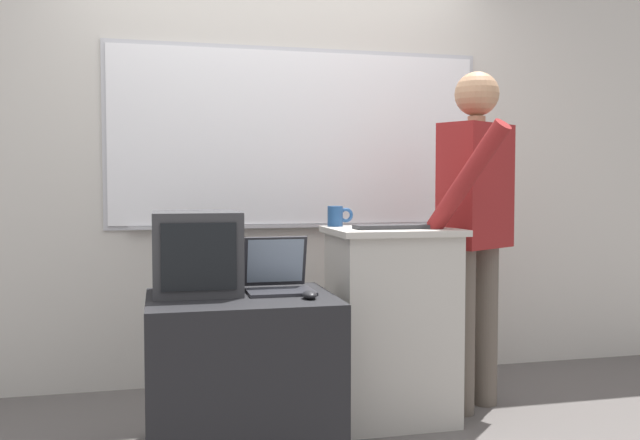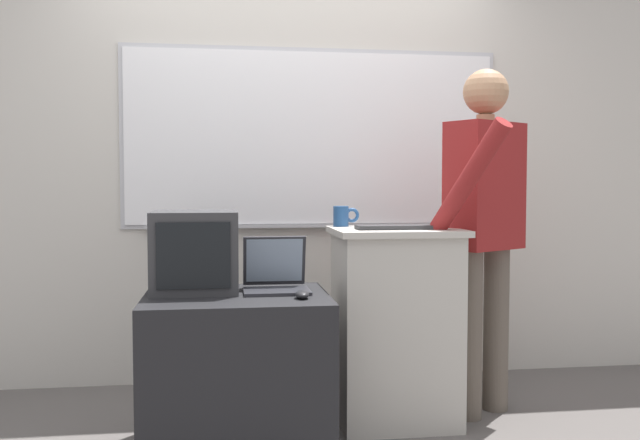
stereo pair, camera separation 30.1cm
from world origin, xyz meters
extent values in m
cube|color=beige|center=(0.00, 1.36, 1.36)|extent=(6.40, 0.12, 2.72)
cube|color=#B7B7BC|center=(0.16, 1.29, 1.45)|extent=(2.23, 0.02, 1.06)
cube|color=white|center=(0.16, 1.29, 1.45)|extent=(2.18, 0.02, 1.01)
cube|color=#B7B7BC|center=(0.16, 1.27, 0.93)|extent=(1.96, 0.04, 0.02)
cube|color=#BCB7AD|center=(0.47, 0.50, 0.46)|extent=(0.57, 0.48, 0.93)
cube|color=#BCB7AD|center=(0.47, 0.50, 0.94)|extent=(0.62, 0.53, 0.03)
cube|color=black|center=(-0.31, 0.24, 0.34)|extent=(0.80, 0.65, 0.69)
cylinder|color=brown|center=(0.84, 0.49, 0.42)|extent=(0.13, 0.13, 0.85)
cylinder|color=brown|center=(1.03, 0.60, 0.42)|extent=(0.13, 0.13, 0.85)
cube|color=maroon|center=(0.93, 0.54, 1.16)|extent=(0.45, 0.39, 0.63)
cylinder|color=tan|center=(0.93, 0.54, 1.50)|extent=(0.09, 0.09, 0.04)
sphere|color=tan|center=(0.93, 0.54, 1.63)|extent=(0.23, 0.23, 0.23)
cylinder|color=maroon|center=(0.74, 0.24, 1.20)|extent=(0.30, 0.42, 0.53)
cylinder|color=maroon|center=(1.12, 0.65, 1.14)|extent=(0.08, 0.08, 0.60)
cube|color=#28282D|center=(-0.14, 0.26, 0.70)|extent=(0.29, 0.21, 0.01)
cube|color=#28282D|center=(-0.14, 0.40, 0.82)|extent=(0.29, 0.08, 0.23)
cube|color=#8C9EB2|center=(-0.14, 0.39, 0.82)|extent=(0.26, 0.06, 0.20)
cube|color=#2D2D30|center=(0.45, 0.44, 0.97)|extent=(0.39, 0.13, 0.02)
ellipsoid|color=black|center=(-0.04, 0.10, 0.71)|extent=(0.06, 0.10, 0.03)
cube|color=#333335|center=(-0.49, 0.36, 0.87)|extent=(0.38, 0.36, 0.36)
cube|color=black|center=(-0.49, 0.17, 0.87)|extent=(0.31, 0.01, 0.28)
cylinder|color=#234C84|center=(0.23, 0.70, 1.01)|extent=(0.08, 0.08, 0.10)
torus|color=#234C84|center=(0.28, 0.70, 1.01)|extent=(0.08, 0.02, 0.08)
camera|label=1|loc=(-0.65, -2.66, 1.17)|focal=38.00mm
camera|label=2|loc=(-0.36, -2.72, 1.17)|focal=38.00mm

